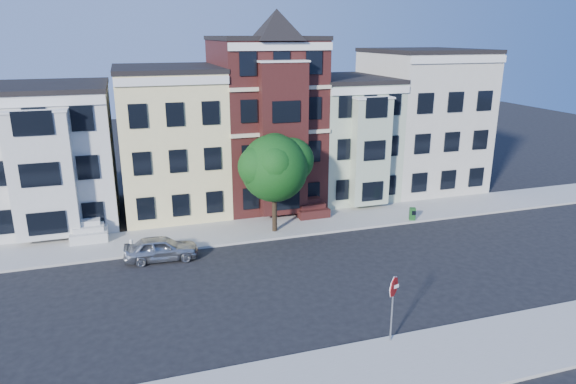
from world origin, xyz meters
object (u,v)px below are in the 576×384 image
object	(u,v)px
parked_car	(161,248)
stop_sign	(392,305)
fire_hydrant	(132,247)
newspaper_box	(412,214)
street_tree	(274,173)

from	to	relation	value
parked_car	stop_sign	distance (m)	14.28
fire_hydrant	stop_sign	size ratio (longest dim) A/B	0.18
parked_car	fire_hydrant	bearing A→B (deg)	52.58
newspaper_box	parked_car	bearing A→B (deg)	-156.38
street_tree	newspaper_box	bearing A→B (deg)	-5.31
stop_sign	fire_hydrant	bearing A→B (deg)	110.03
parked_car	fire_hydrant	xyz separation A→B (m)	(-1.61, 1.41, -0.25)
stop_sign	newspaper_box	bearing A→B (deg)	37.99
newspaper_box	street_tree	bearing A→B (deg)	-165.51
stop_sign	street_tree	bearing A→B (deg)	76.67
street_tree	parked_car	distance (m)	8.34
street_tree	fire_hydrant	size ratio (longest dim) A/B	13.05
street_tree	newspaper_box	xyz separation A→B (m)	(9.61, -0.89, -3.49)
street_tree	newspaper_box	size ratio (longest dim) A/B	9.10
fire_hydrant	stop_sign	world-z (taller)	stop_sign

